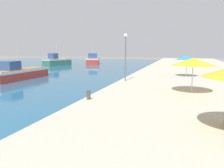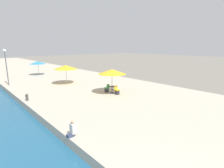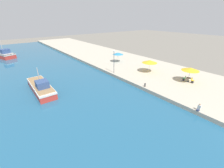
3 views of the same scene
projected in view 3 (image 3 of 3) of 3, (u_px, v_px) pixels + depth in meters
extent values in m
cube|color=#BCB29E|center=(105.00, 56.00, 44.75)|extent=(16.00, 90.00, 0.61)
cube|color=red|center=(41.00, 88.00, 24.02)|extent=(2.47, 8.59, 1.15)
cube|color=silver|center=(40.00, 85.00, 23.84)|extent=(2.52, 8.67, 0.25)
cube|color=#99754C|center=(40.00, 84.00, 23.77)|extent=(2.28, 7.90, 0.10)
cube|color=#334C7F|center=(42.00, 84.00, 22.45)|extent=(1.69, 1.90, 1.03)
cylinder|color=#B7B2A8|center=(38.00, 76.00, 23.18)|extent=(0.12, 0.12, 2.76)
cube|color=red|center=(4.00, 55.00, 44.11)|extent=(5.43, 8.26, 1.33)
cube|color=silver|center=(4.00, 54.00, 43.89)|extent=(5.51, 8.36, 0.25)
cube|color=#ADA89E|center=(4.00, 53.00, 43.82)|extent=(4.99, 7.60, 0.10)
cube|color=#334C7F|center=(5.00, 51.00, 42.89)|extent=(2.58, 2.30, 1.20)
cylinder|color=#B7B2A8|center=(2.00, 47.00, 43.15)|extent=(0.12, 0.12, 3.20)
cylinder|color=#B7B7B7|center=(189.00, 76.00, 25.91)|extent=(0.06, 0.06, 2.22)
cone|color=yellow|center=(190.00, 69.00, 25.42)|extent=(2.90, 2.90, 0.51)
cylinder|color=#B7B7B7|center=(149.00, 67.00, 30.65)|extent=(0.06, 0.06, 2.10)
cone|color=yellow|center=(150.00, 62.00, 30.17)|extent=(3.03, 3.03, 0.53)
cylinder|color=#B7B7B7|center=(118.00, 58.00, 37.55)|extent=(0.06, 0.06, 2.06)
cone|color=teal|center=(118.00, 54.00, 37.10)|extent=(2.62, 2.62, 0.46)
cylinder|color=#333338|center=(188.00, 82.00, 26.35)|extent=(0.44, 0.44, 0.04)
cylinder|color=#333338|center=(188.00, 80.00, 26.21)|extent=(0.08, 0.08, 0.70)
cylinder|color=#4C4742|center=(189.00, 78.00, 26.06)|extent=(0.80, 0.80, 0.04)
cube|color=#2D2D33|center=(184.00, 79.00, 26.71)|extent=(0.40, 0.40, 0.45)
cube|color=#2D8E42|center=(184.00, 78.00, 26.61)|extent=(0.47, 0.47, 0.06)
cube|color=#2D8E42|center=(185.00, 77.00, 26.39)|extent=(0.40, 0.14, 0.40)
cube|color=#2D2D33|center=(192.00, 82.00, 25.75)|extent=(0.36, 0.36, 0.45)
cube|color=gold|center=(193.00, 80.00, 25.64)|extent=(0.42, 0.42, 0.06)
cube|color=gold|center=(192.00, 79.00, 25.69)|extent=(0.40, 0.08, 0.40)
cube|color=#333D5B|center=(198.00, 110.00, 18.14)|extent=(0.37, 0.28, 0.16)
cube|color=silver|center=(199.00, 107.00, 18.10)|extent=(0.26, 0.36, 0.56)
sphere|color=tan|center=(200.00, 104.00, 17.94)|extent=(0.20, 0.20, 0.20)
cylinder|color=#4C4742|center=(145.00, 85.00, 24.38)|extent=(0.24, 0.24, 0.45)
sphere|color=#4C4742|center=(145.00, 84.00, 24.26)|extent=(0.26, 0.26, 0.26)
cylinder|color=#565B60|center=(114.00, 63.00, 29.83)|extent=(0.12, 0.12, 4.20)
sphere|color=white|center=(114.00, 51.00, 28.90)|extent=(0.36, 0.36, 0.36)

